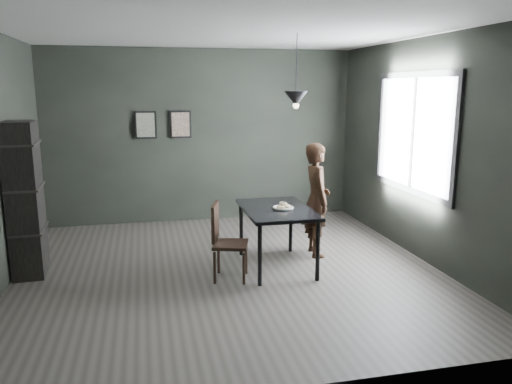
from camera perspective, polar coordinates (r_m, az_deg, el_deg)
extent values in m
plane|color=#322E2B|center=(6.15, -3.12, -8.94)|extent=(5.00, 5.00, 0.00)
cube|color=black|center=(8.26, -6.16, 6.36)|extent=(5.00, 0.10, 2.80)
cube|color=silver|center=(5.78, -3.44, 17.98)|extent=(5.00, 5.00, 0.02)
cube|color=white|center=(6.82, 17.56, 6.42)|extent=(0.02, 1.80, 1.40)
cube|color=black|center=(6.82, 17.48, 6.42)|extent=(0.04, 1.96, 1.56)
cube|color=black|center=(6.05, 2.41, -2.03)|extent=(0.80, 1.20, 0.04)
cylinder|color=black|center=(5.58, 0.44, -7.26)|extent=(0.05, 0.05, 0.71)
cylinder|color=black|center=(5.76, 7.08, -6.71)|extent=(0.05, 0.05, 0.71)
cylinder|color=black|center=(6.59, -1.71, -4.25)|extent=(0.05, 0.05, 0.71)
cylinder|color=black|center=(6.74, 3.99, -3.89)|extent=(0.05, 0.05, 0.71)
cylinder|color=white|center=(6.01, 3.13, -1.87)|extent=(0.23, 0.23, 0.01)
torus|color=beige|center=(6.03, 3.44, -1.60)|extent=(0.10, 0.10, 0.04)
torus|color=beige|center=(5.98, 2.83, -1.70)|extent=(0.10, 0.10, 0.04)
torus|color=beige|center=(6.00, 3.14, -1.35)|extent=(0.14, 0.14, 0.05)
imported|color=black|center=(6.56, 6.92, -0.87)|extent=(0.40, 0.57, 1.49)
cube|color=black|center=(5.77, -2.91, -6.01)|extent=(0.48, 0.48, 0.04)
cube|color=black|center=(5.71, -4.69, -3.42)|extent=(0.14, 0.38, 0.42)
cylinder|color=black|center=(5.71, -4.74, -8.63)|extent=(0.03, 0.03, 0.38)
cylinder|color=black|center=(5.67, -1.40, -8.72)|extent=(0.03, 0.03, 0.38)
cylinder|color=black|center=(6.01, -4.30, -7.53)|extent=(0.03, 0.03, 0.38)
cylinder|color=black|center=(5.98, -1.13, -7.61)|extent=(0.03, 0.03, 0.38)
cube|color=black|center=(6.39, -24.89, -0.77)|extent=(0.37, 0.62, 1.81)
cylinder|color=black|center=(6.05, 4.66, 14.13)|extent=(0.01, 0.01, 0.75)
cone|color=black|center=(6.04, 4.60, 10.57)|extent=(0.28, 0.28, 0.18)
sphere|color=#FFE0B2|center=(6.05, 4.59, 9.82)|extent=(0.07, 0.07, 0.07)
cube|color=black|center=(8.16, -12.50, 7.49)|extent=(0.34, 0.03, 0.44)
cube|color=#3B5346|center=(8.14, -12.50, 7.48)|extent=(0.28, 0.01, 0.38)
cube|color=black|center=(8.18, -8.62, 7.65)|extent=(0.34, 0.03, 0.44)
cube|color=brown|center=(8.16, -8.61, 7.64)|extent=(0.28, 0.01, 0.38)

